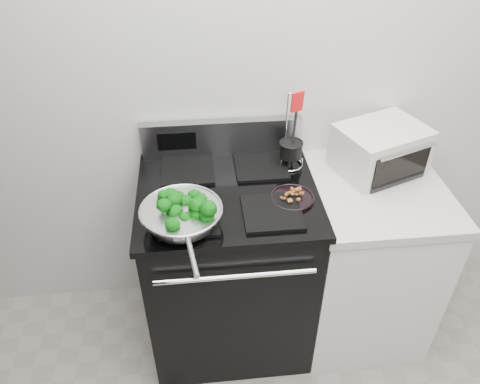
{
  "coord_description": "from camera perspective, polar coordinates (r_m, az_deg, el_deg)",
  "views": [
    {
      "loc": [
        -0.41,
        -0.21,
        2.19
      ],
      "look_at": [
        -0.25,
        1.36,
        0.98
      ],
      "focal_mm": 35.0,
      "sensor_mm": 36.0,
      "label": 1
    }
  ],
  "objects": [
    {
      "name": "broccoli_pile",
      "position": [
        1.84,
        -7.19,
        -2.29
      ],
      "size": [
        0.26,
        0.26,
        0.09
      ],
      "primitive_type": null,
      "color": "#043308",
      "rests_on": "skillet"
    },
    {
      "name": "utensil_holder",
      "position": [
        2.18,
        6.19,
        4.72
      ],
      "size": [
        0.12,
        0.12,
        0.38
      ],
      "rotation": [
        0.0,
        0.0,
        0.36
      ],
      "color": "silver",
      "rests_on": "gas_range"
    },
    {
      "name": "bacon_plate",
      "position": [
        2.0,
        6.38,
        -0.47
      ],
      "size": [
        0.19,
        0.19,
        0.04
      ],
      "rotation": [
        0.0,
        0.0,
        0.2
      ],
      "color": "black",
      "rests_on": "gas_range"
    },
    {
      "name": "toaster_oven",
      "position": [
        2.27,
        16.71,
        5.01
      ],
      "size": [
        0.46,
        0.41,
        0.22
      ],
      "rotation": [
        0.0,
        0.0,
        0.36
      ],
      "color": "silver",
      "rests_on": "counter"
    },
    {
      "name": "back_wall",
      "position": [
        2.17,
        5.7,
        14.56
      ],
      "size": [
        4.0,
        0.02,
        2.7
      ],
      "primitive_type": "cube",
      "color": "beige",
      "rests_on": "ground"
    },
    {
      "name": "gas_range",
      "position": [
        2.35,
        -1.36,
        -8.85
      ],
      "size": [
        0.79,
        0.69,
        1.13
      ],
      "color": "black",
      "rests_on": "floor"
    },
    {
      "name": "counter",
      "position": [
        2.5,
        14.68,
        -7.88
      ],
      "size": [
        0.62,
        0.68,
        0.92
      ],
      "color": "white",
      "rests_on": "floor"
    },
    {
      "name": "skillet",
      "position": [
        1.85,
        -7.13,
        -2.78
      ],
      "size": [
        0.33,
        0.52,
        0.07
      ],
      "rotation": [
        0.0,
        0.0,
        0.14
      ],
      "color": "silver",
      "rests_on": "gas_range"
    }
  ]
}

